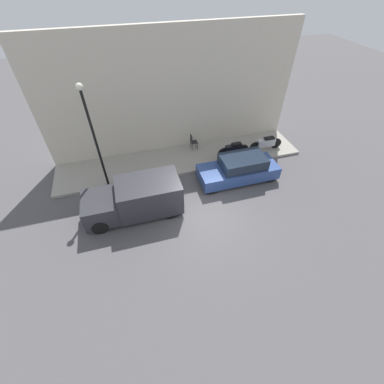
{
  "coord_description": "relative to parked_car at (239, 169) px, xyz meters",
  "views": [
    {
      "loc": [
        -7.75,
        2.92,
        9.35
      ],
      "look_at": [
        1.13,
        0.34,
        0.6
      ],
      "focal_mm": 24.0,
      "sensor_mm": 36.0,
      "label": 1
    }
  ],
  "objects": [
    {
      "name": "cafe_chair",
      "position": [
        3.34,
        1.64,
        0.02
      ],
      "size": [
        0.4,
        0.4,
        0.97
      ],
      "color": "#262626",
      "rests_on": "sidewalk"
    },
    {
      "name": "parked_car",
      "position": [
        0.0,
        0.0,
        0.0
      ],
      "size": [
        1.69,
        4.31,
        1.44
      ],
      "color": "#2D4784",
      "rests_on": "ground_plane"
    },
    {
      "name": "delivery_van",
      "position": [
        -0.95,
        5.73,
        0.22
      ],
      "size": [
        1.87,
        4.47,
        1.76
      ],
      "color": "#2D2D33",
      "rests_on": "ground_plane"
    },
    {
      "name": "ground_plane",
      "position": [
        -2.08,
        2.6,
        -0.69
      ],
      "size": [
        60.0,
        60.0,
        0.0
      ],
      "primitive_type": "plane",
      "color": "#514F51"
    },
    {
      "name": "sidewalk",
      "position": [
        2.55,
        2.6,
        -0.61
      ],
      "size": [
        2.81,
        14.53,
        0.16
      ],
      "color": "gray",
      "rests_on": "ground_plane"
    },
    {
      "name": "building_facade",
      "position": [
        4.1,
        2.6,
        2.76
      ],
      "size": [
        0.3,
        14.53,
        6.9
      ],
      "color": "beige",
      "rests_on": "ground_plane"
    },
    {
      "name": "motorcycle_black",
      "position": [
        1.88,
        -0.49,
        -0.04
      ],
      "size": [
        0.3,
        1.97,
        0.89
      ],
      "color": "black",
      "rests_on": "sidewalk"
    },
    {
      "name": "scooter_silver",
      "position": [
        1.97,
        -2.69,
        -0.05
      ],
      "size": [
        0.3,
        2.13,
        0.86
      ],
      "color": "#B7B7BF",
      "rests_on": "sidewalk"
    },
    {
      "name": "streetlamp",
      "position": [
        1.39,
        6.97,
        2.75
      ],
      "size": [
        0.3,
        0.3,
        5.35
      ],
      "color": "black",
      "rests_on": "sidewalk"
    }
  ]
}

